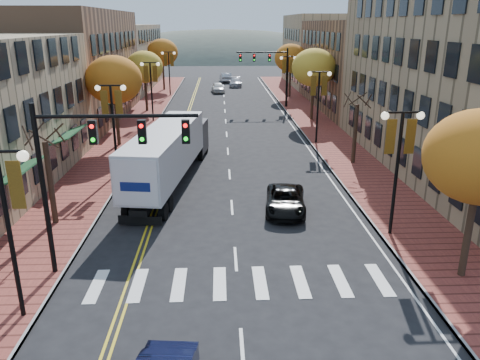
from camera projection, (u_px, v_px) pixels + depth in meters
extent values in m
plane|color=black|center=(240.00, 313.00, 16.55)|extent=(200.00, 200.00, 0.00)
cube|color=brown|center=(136.00, 124.00, 46.93)|extent=(4.00, 85.00, 0.15)
cube|color=brown|center=(314.00, 123.00, 47.67)|extent=(4.00, 85.00, 0.15)
cube|color=brown|center=(60.00, 66.00, 48.19)|extent=(12.00, 24.00, 11.00)
cube|color=#9E8966|center=(113.00, 57.00, 72.10)|extent=(12.00, 26.00, 9.50)
cube|color=brown|center=(380.00, 65.00, 55.49)|extent=(15.00, 24.00, 10.00)
cube|color=#9E8966|center=(336.00, 50.00, 76.16)|extent=(15.00, 20.00, 11.00)
cylinder|color=#382619|center=(51.00, 183.00, 23.04)|extent=(0.28, 0.28, 4.20)
cylinder|color=#382619|center=(117.00, 115.00, 38.08)|extent=(0.28, 0.28, 4.90)
ellipsoid|color=#C36116|center=(114.00, 80.00, 37.17)|extent=(4.48, 4.48, 3.81)
cylinder|color=#382619|center=(146.00, 91.00, 53.29)|extent=(0.28, 0.28, 4.55)
ellipsoid|color=yellow|center=(144.00, 67.00, 52.44)|extent=(4.16, 4.16, 3.54)
cylinder|color=#382619|center=(163.00, 73.00, 70.25)|extent=(0.28, 0.28, 5.04)
ellipsoid|color=#C36116|center=(162.00, 52.00, 69.31)|extent=(4.61, 4.61, 3.92)
cylinder|color=#382619|center=(470.00, 223.00, 18.05)|extent=(0.28, 0.28, 4.55)
cylinder|color=#382619|center=(355.00, 134.00, 33.25)|extent=(0.28, 0.28, 4.20)
cylinder|color=#382619|center=(312.00, 96.00, 48.29)|extent=(0.28, 0.28, 4.90)
ellipsoid|color=yellow|center=(314.00, 67.00, 47.38)|extent=(4.48, 4.48, 3.81)
cylinder|color=#382619|center=(290.00, 79.00, 63.46)|extent=(0.28, 0.28, 4.76)
ellipsoid|color=#C36116|center=(291.00, 58.00, 62.58)|extent=(4.35, 4.35, 3.70)
cylinder|color=black|center=(11.00, 240.00, 15.29)|extent=(0.16, 0.16, 6.00)
sphere|color=#FFF2CC|center=(23.00, 156.00, 14.41)|extent=(0.36, 0.36, 0.36)
cube|color=#AB7316|center=(16.00, 185.00, 14.70)|extent=(0.45, 0.03, 1.60)
cylinder|color=black|center=(114.00, 132.00, 30.44)|extent=(0.16, 0.16, 6.00)
cylinder|color=black|center=(110.00, 85.00, 29.48)|extent=(1.60, 0.10, 0.10)
sphere|color=#FFF2CC|center=(98.00, 88.00, 29.50)|extent=(0.36, 0.36, 0.36)
sphere|color=#FFF2CC|center=(123.00, 88.00, 29.56)|extent=(0.36, 0.36, 0.36)
cube|color=#AB7316|center=(105.00, 103.00, 29.81)|extent=(0.45, 0.03, 1.60)
cube|color=#AB7316|center=(119.00, 103.00, 29.85)|extent=(0.45, 0.03, 1.60)
cylinder|color=black|center=(152.00, 93.00, 47.48)|extent=(0.16, 0.16, 6.00)
cylinder|color=black|center=(150.00, 63.00, 46.53)|extent=(1.60, 0.10, 0.10)
sphere|color=#FFF2CC|center=(142.00, 64.00, 46.54)|extent=(0.36, 0.36, 0.36)
sphere|color=#FFF2CC|center=(158.00, 64.00, 46.61)|extent=(0.36, 0.36, 0.36)
cube|color=#AB7316|center=(146.00, 74.00, 46.86)|extent=(0.45, 0.03, 1.60)
cube|color=#AB7316|center=(155.00, 74.00, 46.90)|extent=(0.45, 0.03, 1.60)
cylinder|color=black|center=(169.00, 74.00, 64.53)|extent=(0.16, 0.16, 6.00)
cylinder|color=black|center=(168.00, 52.00, 63.57)|extent=(1.60, 0.10, 0.10)
sphere|color=#FFF2CC|center=(162.00, 53.00, 63.59)|extent=(0.36, 0.36, 0.36)
sphere|color=#FFF2CC|center=(174.00, 53.00, 63.65)|extent=(0.36, 0.36, 0.36)
cube|color=#AB7316|center=(165.00, 60.00, 63.90)|extent=(0.45, 0.03, 1.60)
cube|color=#AB7316|center=(172.00, 60.00, 63.94)|extent=(0.45, 0.03, 1.60)
cylinder|color=black|center=(396.00, 177.00, 21.59)|extent=(0.16, 0.16, 6.00)
cylinder|color=black|center=(403.00, 112.00, 20.63)|extent=(1.60, 0.10, 0.10)
sphere|color=#FFF2CC|center=(385.00, 116.00, 20.65)|extent=(0.36, 0.36, 0.36)
sphere|color=#FFF2CC|center=(421.00, 115.00, 20.71)|extent=(0.36, 0.36, 0.36)
cube|color=#AB7316|center=(391.00, 137.00, 20.96)|extent=(0.45, 0.03, 1.60)
cube|color=#AB7316|center=(410.00, 136.00, 21.00)|extent=(0.45, 0.03, 1.60)
cylinder|color=black|center=(318.00, 109.00, 38.63)|extent=(0.16, 0.16, 6.00)
cylinder|color=black|center=(320.00, 72.00, 37.67)|extent=(1.60, 0.10, 0.10)
sphere|color=#FFF2CC|center=(310.00, 74.00, 37.69)|extent=(0.36, 0.36, 0.36)
sphere|color=#FFF2CC|center=(329.00, 74.00, 37.76)|extent=(0.36, 0.36, 0.36)
cube|color=#AB7316|center=(313.00, 86.00, 38.01)|extent=(0.45, 0.03, 1.60)
cube|color=#AB7316|center=(324.00, 86.00, 38.04)|extent=(0.45, 0.03, 1.60)
cylinder|color=black|center=(287.00, 83.00, 55.68)|extent=(0.16, 0.16, 6.00)
cylinder|color=black|center=(288.00, 57.00, 54.72)|extent=(1.60, 0.10, 0.10)
sphere|color=#FFF2CC|center=(281.00, 58.00, 54.73)|extent=(0.36, 0.36, 0.36)
sphere|color=#FFF2CC|center=(295.00, 58.00, 54.80)|extent=(0.36, 0.36, 0.36)
cube|color=#AB7316|center=(284.00, 66.00, 55.05)|extent=(0.45, 0.03, 1.60)
cube|color=#AB7316|center=(292.00, 66.00, 55.09)|extent=(0.45, 0.03, 1.60)
cylinder|color=black|center=(44.00, 194.00, 17.97)|extent=(0.20, 0.20, 7.00)
cylinder|color=black|center=(116.00, 116.00, 17.14)|extent=(6.00, 0.14, 0.14)
cube|color=black|center=(93.00, 132.00, 17.30)|extent=(0.30, 0.25, 0.90)
sphere|color=#FF0C0C|center=(92.00, 127.00, 17.08)|extent=(0.16, 0.16, 0.16)
cube|color=black|center=(142.00, 132.00, 17.37)|extent=(0.30, 0.25, 0.90)
sphere|color=#FF0C0C|center=(141.00, 126.00, 17.16)|extent=(0.16, 0.16, 0.16)
cube|color=black|center=(186.00, 131.00, 17.44)|extent=(0.30, 0.25, 0.90)
sphere|color=#FF0C0C|center=(185.00, 126.00, 17.22)|extent=(0.16, 0.16, 0.16)
cylinder|color=black|center=(287.00, 78.00, 55.51)|extent=(0.20, 0.20, 7.00)
cylinder|color=black|center=(262.00, 52.00, 54.43)|extent=(6.00, 0.14, 0.14)
cube|color=black|center=(269.00, 58.00, 54.66)|extent=(0.30, 0.25, 0.90)
sphere|color=#FF0C0C|center=(270.00, 55.00, 54.45)|extent=(0.16, 0.16, 0.16)
cube|color=black|center=(254.00, 58.00, 54.59)|extent=(0.30, 0.25, 0.90)
sphere|color=#FF0C0C|center=(254.00, 55.00, 54.37)|extent=(0.16, 0.16, 0.16)
cube|color=black|center=(240.00, 58.00, 54.52)|extent=(0.30, 0.25, 0.90)
sphere|color=#FF0C0C|center=(240.00, 56.00, 54.31)|extent=(0.16, 0.16, 0.16)
cube|color=black|center=(167.00, 176.00, 28.78)|extent=(2.59, 12.14, 0.33)
cube|color=silver|center=(166.00, 150.00, 28.26)|extent=(4.07, 12.34, 2.61)
cube|color=black|center=(190.00, 136.00, 35.58)|extent=(2.69, 3.09, 2.33)
cylinder|color=black|center=(127.00, 210.00, 24.39)|extent=(0.45, 0.97, 0.93)
cylinder|color=black|center=(164.00, 212.00, 24.22)|extent=(0.45, 0.97, 0.93)
cylinder|color=black|center=(133.00, 202.00, 25.45)|extent=(0.45, 0.97, 0.93)
cylinder|color=black|center=(169.00, 204.00, 25.28)|extent=(0.45, 0.97, 0.93)
cylinder|color=black|center=(175.00, 154.00, 34.95)|extent=(0.45, 0.97, 0.93)
cylinder|color=black|center=(201.00, 154.00, 34.78)|extent=(0.45, 0.97, 0.93)
cylinder|color=black|center=(181.00, 147.00, 36.89)|extent=(0.45, 0.97, 0.93)
cylinder|color=black|center=(205.00, 147.00, 36.72)|extent=(0.45, 0.97, 0.93)
imported|color=black|center=(285.00, 200.00, 25.31)|extent=(2.62, 4.73, 1.25)
imported|color=silver|center=(218.00, 87.00, 68.80)|extent=(2.14, 4.43, 1.46)
imported|color=#A8A7AE|center=(236.00, 82.00, 75.32)|extent=(2.08, 4.82, 1.38)
imported|color=#A0A1A7|center=(226.00, 77.00, 80.91)|extent=(2.16, 4.97, 1.59)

